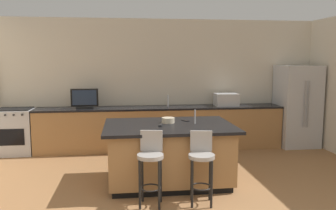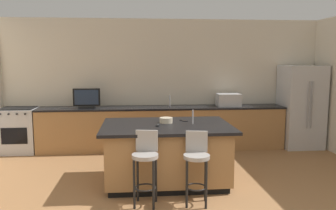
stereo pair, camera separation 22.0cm
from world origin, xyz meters
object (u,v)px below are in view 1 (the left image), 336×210
(kitchen_island, at_px, (169,153))
(microwave, at_px, (226,100))
(tv_remote, at_px, (161,125))
(bar_stool_left, at_px, (151,162))
(bar_stool_right, at_px, (201,161))
(fruit_bowl, at_px, (168,120))
(cell_phone, at_px, (185,121))
(range_oven, at_px, (16,131))
(tv_monitor, at_px, (85,99))
(refrigerator, at_px, (297,106))

(kitchen_island, xyz_separation_m, microwave, (1.49, 1.99, 0.57))
(microwave, distance_m, tv_remote, 2.63)
(bar_stool_left, distance_m, bar_stool_right, 0.66)
(kitchen_island, bearing_deg, bar_stool_left, -113.15)
(microwave, xyz_separation_m, bar_stool_left, (-1.83, -2.78, -0.46))
(bar_stool_right, distance_m, tv_remote, 0.95)
(bar_stool_right, bearing_deg, fruit_bowl, 117.35)
(kitchen_island, height_order, bar_stool_right, bar_stool_right)
(fruit_bowl, distance_m, cell_phone, 0.33)
(range_oven, height_order, tv_remote, tv_remote)
(range_oven, xyz_separation_m, bar_stool_left, (2.50, -2.78, 0.12))
(bar_stool_left, bearing_deg, tv_monitor, 122.86)
(range_oven, distance_m, bar_stool_left, 3.74)
(range_oven, distance_m, bar_stool_right, 4.23)
(refrigerator, bearing_deg, tv_monitor, 179.76)
(refrigerator, height_order, range_oven, refrigerator)
(microwave, bearing_deg, tv_monitor, -178.99)
(range_oven, relative_size, fruit_bowl, 4.58)
(bar_stool_right, bearing_deg, kitchen_island, 120.44)
(refrigerator, bearing_deg, kitchen_island, -148.02)
(tv_monitor, xyz_separation_m, cell_phone, (1.76, -1.65, -0.18))
(refrigerator, xyz_separation_m, fruit_bowl, (-3.06, -1.78, 0.07))
(bar_stool_left, bearing_deg, microwave, 67.17)
(tv_monitor, bearing_deg, bar_stool_right, -57.16)
(kitchen_island, distance_m, bar_stool_right, 0.89)
(kitchen_island, distance_m, microwave, 2.55)
(microwave, bearing_deg, fruit_bowl, -128.81)
(bar_stool_right, xyz_separation_m, fruit_bowl, (-0.31, 0.96, 0.38))
(fruit_bowl, distance_m, tv_remote, 0.26)
(microwave, xyz_separation_m, cell_phone, (-1.19, -1.70, -0.12))
(kitchen_island, bearing_deg, tv_remote, -150.90)
(tv_monitor, bearing_deg, kitchen_island, -52.91)
(tv_monitor, distance_m, cell_phone, 2.42)
(kitchen_island, distance_m, tv_monitor, 2.50)
(range_oven, bearing_deg, bar_stool_right, -41.68)
(refrigerator, xyz_separation_m, tv_monitor, (-4.53, 0.02, 0.21))
(microwave, bearing_deg, bar_stool_left, -123.37)
(tv_remote, bearing_deg, range_oven, 155.16)
(refrigerator, height_order, cell_phone, refrigerator)
(kitchen_island, bearing_deg, fruit_bowl, 87.74)
(bar_stool_right, height_order, fruit_bowl, fruit_bowl)
(microwave, distance_m, fruit_bowl, 2.37)
(cell_phone, distance_m, tv_remote, 0.56)
(tv_monitor, bearing_deg, refrigerator, -0.24)
(fruit_bowl, bearing_deg, kitchen_island, -92.26)
(microwave, relative_size, cell_phone, 3.20)
(bar_stool_right, bearing_deg, microwave, 76.66)
(kitchen_island, distance_m, cell_phone, 0.61)
(refrigerator, bearing_deg, bar_stool_left, -141.48)
(bar_stool_right, xyz_separation_m, tv_remote, (-0.45, 0.75, 0.35))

